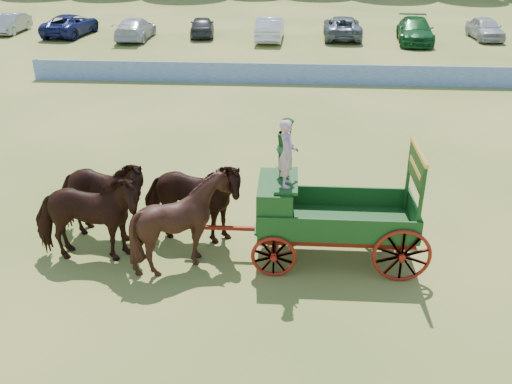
% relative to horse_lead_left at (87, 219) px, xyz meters
% --- Properties ---
extents(ground, '(160.00, 160.00, 0.00)m').
position_rel_horse_lead_left_xyz_m(ground, '(5.22, -0.87, -1.20)').
color(ground, '#A39249').
rests_on(ground, ground).
extents(horse_lead_left, '(2.88, 1.39, 2.39)m').
position_rel_horse_lead_left_xyz_m(horse_lead_left, '(0.00, 0.00, 0.00)').
color(horse_lead_left, '#33160E').
rests_on(horse_lead_left, ground).
extents(horse_lead_right, '(3.01, 1.74, 2.39)m').
position_rel_horse_lead_left_xyz_m(horse_lead_right, '(0.00, 1.10, 0.00)').
color(horse_lead_right, '#33160E').
rests_on(horse_lead_right, ground).
extents(horse_wheel_left, '(2.44, 2.23, 2.40)m').
position_rel_horse_lead_left_xyz_m(horse_wheel_left, '(2.40, 0.00, 0.00)').
color(horse_wheel_left, '#33160E').
rests_on(horse_wheel_left, ground).
extents(horse_wheel_right, '(2.97, 1.63, 2.39)m').
position_rel_horse_lead_left_xyz_m(horse_wheel_right, '(2.40, 1.10, 0.00)').
color(horse_wheel_right, '#33160E').
rests_on(horse_wheel_right, ground).
extents(farm_dray, '(6.00, 2.00, 3.77)m').
position_rel_horse_lead_left_xyz_m(farm_dray, '(5.37, 0.56, 0.40)').
color(farm_dray, maroon).
rests_on(farm_dray, ground).
extents(sponsor_banner, '(26.00, 0.08, 1.05)m').
position_rel_horse_lead_left_xyz_m(sponsor_banner, '(4.22, 17.13, -0.67)').
color(sponsor_banner, '#1D3D9D').
rests_on(sponsor_banner, ground).
extents(parked_cars, '(41.13, 6.84, 1.63)m').
position_rel_horse_lead_left_xyz_m(parked_cars, '(-0.47, 29.16, -0.43)').
color(parked_cars, silver).
rests_on(parked_cars, ground).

